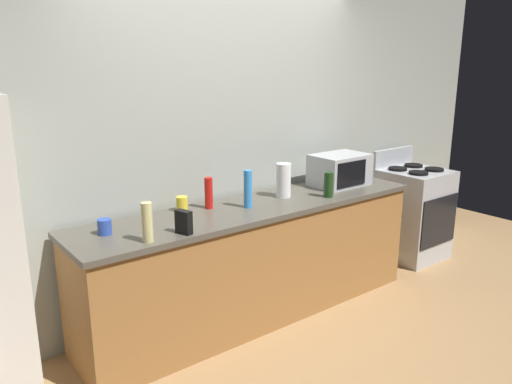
% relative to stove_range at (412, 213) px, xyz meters
% --- Properties ---
extents(ground_plane, '(8.00, 8.00, 0.00)m').
position_rel_stove_range_xyz_m(ground_plane, '(-2.00, -0.40, -0.46)').
color(ground_plane, '#A87F51').
extents(back_wall, '(6.40, 0.10, 2.70)m').
position_rel_stove_range_xyz_m(back_wall, '(-2.00, 0.41, 0.89)').
color(back_wall, '#9EA399').
rests_on(back_wall, ground_plane).
extents(counter_run, '(2.84, 0.64, 0.90)m').
position_rel_stove_range_xyz_m(counter_run, '(-2.00, 0.00, -0.01)').
color(counter_run, '#9E6B38').
rests_on(counter_run, ground_plane).
extents(stove_range, '(0.60, 0.61, 1.08)m').
position_rel_stove_range_xyz_m(stove_range, '(0.00, 0.00, 0.00)').
color(stove_range, '#B7BABF').
rests_on(stove_range, ground_plane).
extents(microwave, '(0.48, 0.35, 0.27)m').
position_rel_stove_range_xyz_m(microwave, '(-1.05, 0.05, 0.57)').
color(microwave, '#B7BABF').
rests_on(microwave, counter_run).
extents(paper_towel_roll, '(0.12, 0.12, 0.27)m').
position_rel_stove_range_xyz_m(paper_towel_roll, '(-1.69, 0.05, 0.57)').
color(paper_towel_roll, white).
rests_on(paper_towel_roll, counter_run).
extents(cordless_phone, '(0.08, 0.12, 0.15)m').
position_rel_stove_range_xyz_m(cordless_phone, '(-2.75, -0.23, 0.51)').
color(cordless_phone, black).
rests_on(cordless_phone, counter_run).
extents(bottle_vinegar, '(0.07, 0.07, 0.24)m').
position_rel_stove_range_xyz_m(bottle_vinegar, '(-2.99, -0.23, 0.56)').
color(bottle_vinegar, beige).
rests_on(bottle_vinegar, counter_run).
extents(bottle_wine, '(0.07, 0.07, 0.20)m').
position_rel_stove_range_xyz_m(bottle_wine, '(-1.41, -0.17, 0.54)').
color(bottle_wine, '#1E3F19').
rests_on(bottle_wine, counter_run).
extents(bottle_spray_cleaner, '(0.06, 0.06, 0.28)m').
position_rel_stove_range_xyz_m(bottle_spray_cleaner, '(-2.09, -0.02, 0.58)').
color(bottle_spray_cleaner, '#338CE5').
rests_on(bottle_spray_cleaner, counter_run).
extents(bottle_hot_sauce, '(0.06, 0.06, 0.23)m').
position_rel_stove_range_xyz_m(bottle_hot_sauce, '(-2.33, 0.14, 0.55)').
color(bottle_hot_sauce, red).
rests_on(bottle_hot_sauce, counter_run).
extents(mug_blue, '(0.09, 0.09, 0.10)m').
position_rel_stove_range_xyz_m(mug_blue, '(-3.15, 0.06, 0.49)').
color(mug_blue, '#2D4CB2').
rests_on(mug_blue, counter_run).
extents(mug_yellow, '(0.08, 0.08, 0.11)m').
position_rel_stove_range_xyz_m(mug_yellow, '(-2.52, 0.20, 0.49)').
color(mug_yellow, yellow).
rests_on(mug_yellow, counter_run).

